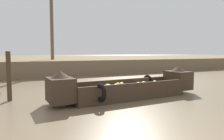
# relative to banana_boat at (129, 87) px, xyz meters

# --- Properties ---
(ground_plane) EXTENTS (300.00, 300.00, 0.00)m
(ground_plane) POSITION_rel_banana_boat_xyz_m (-1.39, 4.81, -0.36)
(ground_plane) COLOR #726047
(riverbank_strip) EXTENTS (160.00, 20.00, 1.00)m
(riverbank_strip) POSITION_rel_banana_boat_xyz_m (-1.39, 16.83, 0.14)
(riverbank_strip) COLOR #756047
(riverbank_strip) RESTS_ON ground
(banana_boat) EXTENTS (5.20, 1.85, 1.00)m
(banana_boat) POSITION_rel_banana_boat_xyz_m (0.00, 0.00, 0.00)
(banana_boat) COLOR #3D2D21
(banana_boat) RESTS_ON ground
(fishing_skiff_distant) EXTENTS (4.73, 3.24, 0.81)m
(fishing_skiff_distant) POSITION_rel_banana_boat_xyz_m (8.70, 9.89, -0.07)
(fishing_skiff_distant) COLOR #3D2D21
(fishing_skiff_distant) RESTS_ON ground
(mooring_post) EXTENTS (0.14, 0.14, 1.54)m
(mooring_post) POSITION_rel_banana_boat_xyz_m (-3.57, 1.26, 0.41)
(mooring_post) COLOR #423323
(mooring_post) RESTS_ON ground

